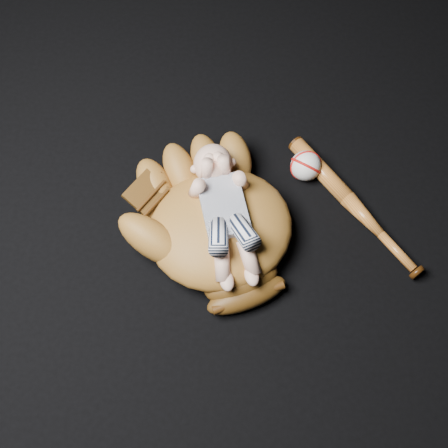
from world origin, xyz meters
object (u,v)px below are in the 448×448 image
object	(u,v)px
baseball	(306,166)
baseball_glove	(220,225)
newborn_baby	(226,216)
baseball_bat	(354,206)

from	to	relation	value
baseball	baseball_glove	bearing A→B (deg)	-138.95
newborn_baby	baseball_bat	size ratio (longest dim) A/B	0.76
baseball_glove	baseball_bat	size ratio (longest dim) A/B	1.06
newborn_baby	baseball	distance (m)	0.29
newborn_baby	baseball_bat	xyz separation A→B (m)	(0.32, 0.09, -0.11)
baseball_glove	baseball_bat	bearing A→B (deg)	-7.80
baseball_glove	newborn_baby	size ratio (longest dim) A/B	1.39
baseball_glove	baseball	world-z (taller)	baseball_glove
baseball_bat	baseball	size ratio (longest dim) A/B	5.89
baseball_glove	baseball_bat	xyz separation A→B (m)	(0.34, 0.08, -0.06)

